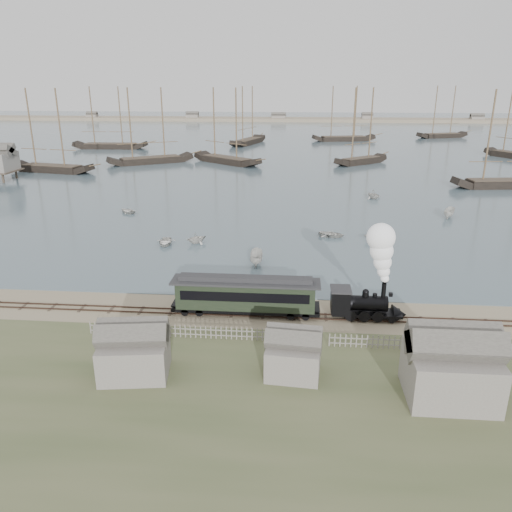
{
  "coord_description": "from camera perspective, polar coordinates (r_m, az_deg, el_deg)",
  "views": [
    {
      "loc": [
        1.97,
        -45.22,
        21.18
      ],
      "look_at": [
        -2.29,
        5.15,
        3.5
      ],
      "focal_mm": 35.0,
      "sensor_mm": 36.0,
      "label": 1
    }
  ],
  "objects": [
    {
      "name": "rowboat_7",
      "position": [
        98.36,
        13.28,
        6.88
      ],
      "size": [
        4.26,
        4.14,
        1.71
      ],
      "primitive_type": "imported",
      "rotation": [
        0.0,
        0.0,
        0.59
      ],
      "color": "beige",
      "rests_on": "harbor_water"
    },
    {
      "name": "schooner_9",
      "position": [
        217.44,
        20.76,
        15.16
      ],
      "size": [
        21.18,
        11.33,
        20.0
      ],
      "primitive_type": null,
      "rotation": [
        0.0,
        0.0,
        0.33
      ],
      "color": "black",
      "rests_on": "harbor_water"
    },
    {
      "name": "shed_mid",
      "position": [
        39.39,
        4.23,
        -13.3
      ],
      "size": [
        4.0,
        3.5,
        3.6
      ],
      "primitive_type": null,
      "color": "slate",
      "rests_on": "ground"
    },
    {
      "name": "schooner_1",
      "position": [
        141.15,
        -12.19,
        14.35
      ],
      "size": [
        22.54,
        16.6,
        20.0
      ],
      "primitive_type": null,
      "rotation": [
        0.0,
        0.0,
        0.55
      ],
      "color": "black",
      "rests_on": "harbor_water"
    },
    {
      "name": "rowboat_4",
      "position": [
        72.02,
        13.47,
        2.41
      ],
      "size": [
        3.75,
        4.04,
        1.75
      ],
      "primitive_type": "imported",
      "rotation": [
        0.0,
        0.0,
        5.03
      ],
      "color": "beige",
      "rests_on": "harbor_water"
    },
    {
      "name": "picket_fence_west",
      "position": [
        44.5,
        -6.83,
        -9.29
      ],
      "size": [
        19.0,
        0.1,
        1.2
      ],
      "primitive_type": null,
      "color": "slate",
      "rests_on": "ground"
    },
    {
      "name": "harbor_water",
      "position": [
        216.26,
        4.41,
        13.61
      ],
      "size": [
        600.0,
        336.0,
        0.06
      ],
      "primitive_type": "cube",
      "color": "#495F69",
      "rests_on": "ground"
    },
    {
      "name": "schooner_6",
      "position": [
        176.93,
        -16.59,
        14.91
      ],
      "size": [
        24.63,
        6.63,
        20.0
      ],
      "primitive_type": null,
      "rotation": [
        0.0,
        0.0,
        0.04
      ],
      "color": "black",
      "rests_on": "harbor_water"
    },
    {
      "name": "schooner_7",
      "position": [
        183.19,
        -0.92,
        15.8
      ],
      "size": [
        11.88,
        23.39,
        20.0
      ],
      "primitive_type": null,
      "rotation": [
        0.0,
        0.0,
        1.27
      ],
      "color": "black",
      "rests_on": "harbor_water"
    },
    {
      "name": "rowboat_5",
      "position": [
        88.16,
        21.18,
        4.61
      ],
      "size": [
        4.18,
        3.03,
        1.52
      ],
      "primitive_type": "imported",
      "rotation": [
        0.0,
        0.0,
        2.69
      ],
      "color": "beige",
      "rests_on": "harbor_water"
    },
    {
      "name": "schooner_8",
      "position": [
        195.81,
        10.14,
        15.74
      ],
      "size": [
        24.22,
        10.3,
        20.0
      ],
      "primitive_type": null,
      "rotation": [
        0.0,
        0.0,
        0.21
      ],
      "color": "black",
      "rests_on": "harbor_water"
    },
    {
      "name": "schooner_3",
      "position": [
        139.89,
        12.15,
        14.31
      ],
      "size": [
        15.62,
        14.15,
        20.0
      ],
      "primitive_type": null,
      "rotation": [
        0.0,
        0.0,
        0.71
      ],
      "color": "black",
      "rests_on": "harbor_water"
    },
    {
      "name": "shed_right",
      "position": [
        39.3,
        21.0,
        -14.78
      ],
      "size": [
        6.0,
        5.0,
        5.1
      ],
      "primitive_type": null,
      "color": "slate",
      "rests_on": "ground"
    },
    {
      "name": "beached_dinghy",
      "position": [
        50.09,
        -1.31,
        -5.26
      ],
      "size": [
        4.02,
        4.46,
        0.76
      ],
      "primitive_type": "imported",
      "rotation": [
        0.0,
        0.0,
        1.09
      ],
      "color": "beige",
      "rests_on": "ground"
    },
    {
      "name": "rowboat_0",
      "position": [
        69.54,
        -10.33,
        1.61
      ],
      "size": [
        4.02,
        3.1,
        0.77
      ],
      "primitive_type": "imported",
      "rotation": [
        0.0,
        0.0,
        0.13
      ],
      "color": "beige",
      "rests_on": "harbor_water"
    },
    {
      "name": "rowboat_2",
      "position": [
        60.85,
        0.02,
        -0.25
      ],
      "size": [
        4.08,
        1.66,
        1.56
      ],
      "primitive_type": "imported",
      "rotation": [
        0.0,
        0.0,
        3.18
      ],
      "color": "beige",
      "rests_on": "harbor_water"
    },
    {
      "name": "shed_left",
      "position": [
        40.37,
        -13.55,
        -12.97
      ],
      "size": [
        5.0,
        4.0,
        4.1
      ],
      "primitive_type": null,
      "color": "slate",
      "rests_on": "ground"
    },
    {
      "name": "ground",
      "position": [
        49.97,
        2.13,
        -5.81
      ],
      "size": [
        600.0,
        600.0,
        0.0
      ],
      "primitive_type": "plane",
      "color": "tan",
      "rests_on": "ground"
    },
    {
      "name": "locomotive",
      "position": [
        47.06,
        13.66,
        -2.54
      ],
      "size": [
        7.16,
        2.67,
        8.93
      ],
      "color": "black",
      "rests_on": "ground"
    },
    {
      "name": "passenger_coach",
      "position": [
        47.44,
        -1.19,
        -4.36
      ],
      "size": [
        14.05,
        2.71,
        3.41
      ],
      "color": "black",
      "rests_on": "ground"
    },
    {
      "name": "rowboat_3",
      "position": [
        72.67,
        8.62,
        2.48
      ],
      "size": [
        3.58,
        4.31,
        0.77
      ],
      "primitive_type": "imported",
      "rotation": [
        0.0,
        0.0,
        1.29
      ],
      "color": "beige",
      "rests_on": "harbor_water"
    },
    {
      "name": "rowboat_1",
      "position": [
        69.36,
        -6.82,
        2.07
      ],
      "size": [
        3.76,
        3.83,
        1.53
      ],
      "primitive_type": "imported",
      "rotation": [
        0.0,
        0.0,
        2.23
      ],
      "color": "beige",
      "rests_on": "harbor_water"
    },
    {
      "name": "schooner_4",
      "position": [
        117.11,
        27.06,
        11.79
      ],
      "size": [
        21.6,
        7.66,
        20.0
      ],
      "primitive_type": null,
      "rotation": [
        0.0,
        0.0,
        0.13
      ],
      "color": "black",
      "rests_on": "harbor_water"
    },
    {
      "name": "picket_fence_east",
      "position": [
        44.52,
        18.18,
        -10.19
      ],
      "size": [
        15.0,
        0.1,
        1.2
      ],
      "primitive_type": null,
      "color": "slate",
      "rests_on": "ground"
    },
    {
      "name": "schooner_0",
      "position": [
        134.14,
        -22.77,
        13.08
      ],
      "size": [
        22.23,
        9.2,
        20.0
      ],
      "primitive_type": null,
      "rotation": [
        0.0,
        0.0,
        -0.2
      ],
      "color": "black",
      "rests_on": "harbor_water"
    },
    {
      "name": "rail_track",
      "position": [
        48.15,
        2.01,
        -6.77
      ],
      "size": [
        120.0,
        1.8,
        0.16
      ],
      "color": "#3D2A21",
      "rests_on": "ground"
    },
    {
      "name": "rowboat_6",
      "position": [
        88.16,
        -14.47,
        5.04
      ],
      "size": [
        3.99,
        4.13,
        0.7
      ],
      "primitive_type": "imported",
      "rotation": [
        0.0,
        0.0,
        4.03
      ],
      "color": "beige",
      "rests_on": "harbor_water"
    },
    {
      "name": "far_spit",
      "position": [
        295.98,
        4.59,
        15.12
      ],
      "size": [
        500.0,
        20.0,
        1.8
      ],
      "primitive_type": "cube",
      "color": "tan",
      "rests_on": "ground"
    },
    {
      "name": "schooner_2",
      "position": [
        138.4,
        -3.44,
        14.64
      ],
      "size": [
        20.85,
        18.14,
        20.0
      ],
      "primitive_type": null,
      "rotation": [
        0.0,
        0.0,
        -0.67
      ],
      "color": "black",
      "rests_on": "harbor_water"
    }
  ]
}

